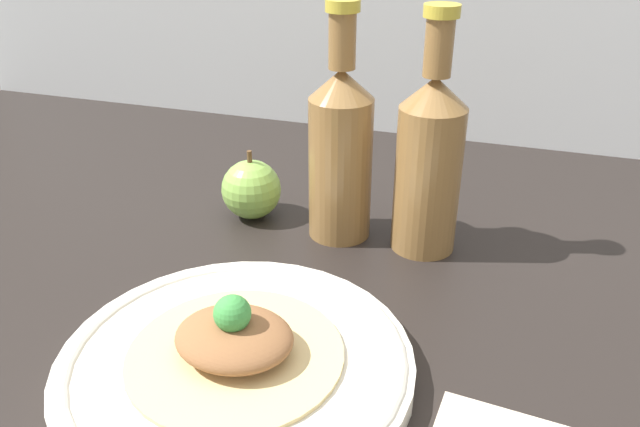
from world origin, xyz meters
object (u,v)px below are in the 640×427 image
object	(u,v)px
plated_food	(235,341)
cider_bottle_left	(340,149)
plate	(236,363)
cider_bottle_right	(429,160)
apple	(251,189)

from	to	relation	value
plated_food	cider_bottle_left	size ratio (longest dim) A/B	0.68
plate	cider_bottle_left	size ratio (longest dim) A/B	1.11
plate	cider_bottle_left	bearing A→B (deg)	87.38
plate	plated_food	world-z (taller)	plated_food
plate	cider_bottle_right	distance (cm)	29.83
cider_bottle_right	apple	distance (cm)	22.40
cider_bottle_left	plate	bearing A→B (deg)	-92.62
plated_food	cider_bottle_right	bearing A→B (deg)	67.10
plated_food	apple	xyz separation A→B (cm)	(-10.26, 26.84, 0.12)
plate	plated_food	distance (cm)	2.25
plated_food	cider_bottle_left	distance (cm)	27.07
plate	cider_bottle_left	distance (cm)	27.74
plate	cider_bottle_left	xyz separation A→B (cm)	(1.19, 26.11, 9.30)
plate	plated_food	xyz separation A→B (cm)	(0.00, 0.00, 2.25)
cider_bottle_left	cider_bottle_right	xyz separation A→B (cm)	(9.84, 0.00, 0.00)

